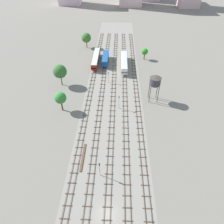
{
  "coord_description": "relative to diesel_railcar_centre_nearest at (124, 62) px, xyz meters",
  "views": [
    {
      "loc": [
        1.9,
        -20.46,
        49.01
      ],
      "look_at": [
        0.0,
        35.05,
        1.5
      ],
      "focal_mm": 32.38,
      "sensor_mm": 36.0,
      "label": 1
    }
  ],
  "objects": [
    {
      "name": "ground_plane",
      "position": [
        -4.84,
        -16.36,
        -2.6
      ],
      "size": [
        480.0,
        480.0,
        0.0
      ],
      "primitive_type": "plane",
      "color": "slate"
    },
    {
      "name": "ballast_bed",
      "position": [
        -4.84,
        -16.36,
        -2.59
      ],
      "size": [
        23.34,
        176.0,
        0.01
      ],
      "primitive_type": "cube",
      "color": "gray",
      "rests_on": "ground"
    },
    {
      "name": "track_far_left",
      "position": [
        -14.51,
        -15.36,
        -2.46
      ],
      "size": [
        2.4,
        126.0,
        0.29
      ],
      "color": "#47382D",
      "rests_on": "ground"
    },
    {
      "name": "track_left",
      "position": [
        -9.67,
        -15.36,
        -2.46
      ],
      "size": [
        2.4,
        126.0,
        0.29
      ],
      "color": "#47382D",
      "rests_on": "ground"
    },
    {
      "name": "track_centre_left",
      "position": [
        -4.84,
        -15.36,
        -2.46
      ],
      "size": [
        2.4,
        126.0,
        0.29
      ],
      "color": "#47382D",
      "rests_on": "ground"
    },
    {
      "name": "track_centre",
      "position": [
        -0.0,
        -15.36,
        -2.46
      ],
      "size": [
        2.4,
        126.0,
        0.29
      ],
      "color": "#47382D",
      "rests_on": "ground"
    },
    {
      "name": "track_centre_right",
      "position": [
        4.84,
        -15.36,
        -2.46
      ],
      "size": [
        2.4,
        126.0,
        0.29
      ],
      "color": "#47382D",
      "rests_on": "ground"
    },
    {
      "name": "diesel_railcar_centre_nearest",
      "position": [
        0.0,
        0.0,
        0.0
      ],
      "size": [
        2.96,
        20.5,
        3.8
      ],
      "color": "white",
      "rests_on": "ground"
    },
    {
      "name": "diesel_railcar_far_left_near",
      "position": [
        -14.51,
        3.52,
        0.0
      ],
      "size": [
        2.96,
        20.5,
        3.8
      ],
      "color": "maroon",
      "rests_on": "ground"
    },
    {
      "name": "freight_boxcar_left_mid",
      "position": [
        -9.67,
        4.23,
        -0.15
      ],
      "size": [
        2.87,
        14.0,
        3.6
      ],
      "color": "#194C8C",
      "rests_on": "ground"
    },
    {
      "name": "water_tower",
      "position": [
        11.04,
        -27.45,
        6.19
      ],
      "size": [
        4.37,
        4.37,
        10.64
      ],
      "color": "#2D2826",
      "rests_on": "ground"
    },
    {
      "name": "signal_post_nearest",
      "position": [
        -7.25,
        -62.29,
        0.96
      ],
      "size": [
        0.28,
        0.47,
        5.62
      ],
      "color": "gray",
      "rests_on": "ground"
    },
    {
      "name": "signal_post_near",
      "position": [
        -2.42,
        -33.2,
        1.06
      ],
      "size": [
        0.28,
        0.47,
        5.81
      ],
      "color": "gray",
      "rests_on": "ground"
    },
    {
      "name": "signal_post_mid",
      "position": [
        -7.25,
        -14.96,
        0.73
      ],
      "size": [
        0.28,
        0.47,
        5.22
      ],
      "color": "gray",
      "rests_on": "ground"
    },
    {
      "name": "lineside_tree_0",
      "position": [
        10.79,
        8.67,
        1.76
      ],
      "size": [
        3.36,
        3.36,
        6.1
      ],
      "color": "#4C331E",
      "rests_on": "ground"
    },
    {
      "name": "lineside_tree_1",
      "position": [
        -21.88,
        23.28,
        3.19
      ],
      "size": [
        5.53,
        5.53,
        8.57
      ],
      "color": "#4C331E",
      "rests_on": "ground"
    },
    {
      "name": "lineside_tree_2",
      "position": [
        -23.54,
        -35.02,
        3.04
      ],
      "size": [
        4.31,
        4.31,
        7.85
      ],
      "color": "#4C331E",
      "rests_on": "ground"
    },
    {
      "name": "lineside_tree_3",
      "position": [
        -27.59,
        -17.67,
        4.01
      ],
      "size": [
        5.8,
        5.8,
        9.52
      ],
      "color": "#4C331E",
      "rests_on": "ground"
    },
    {
      "name": "spare_rail_bundle",
      "position": [
        -12.8,
        -56.45,
        -2.48
      ],
      "size": [
        0.6,
        10.0,
        0.24
      ],
      "primitive_type": "cube",
      "color": "brown",
      "rests_on": "ground"
    }
  ]
}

